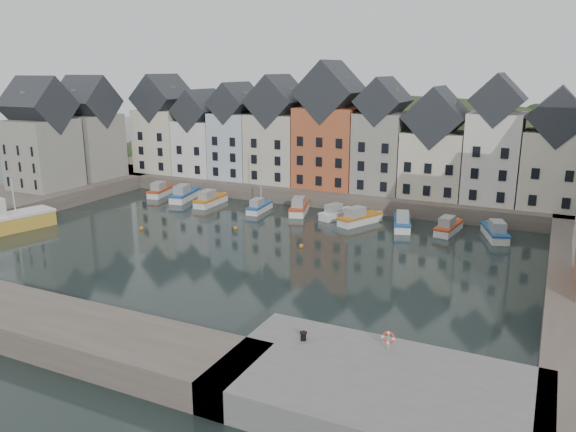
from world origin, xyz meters
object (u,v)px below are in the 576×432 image
Objects in this scene: boat_a at (161,191)px; boat_d at (259,207)px; mooring_bollard at (303,336)px; life_ring_post at (389,338)px.

boat_d is at bearing -19.69° from boat_a.
boat_a is at bearing 137.37° from mooring_bollard.
boat_a is at bearing 141.55° from life_ring_post.
mooring_bollard is at bearing -54.98° from boat_a.
boat_d reaches higher than life_ring_post.
boat_a is 57.94m from life_ring_post.
mooring_bollard is at bearing -61.90° from boat_d.
boat_d reaches higher than boat_a.
boat_a is 18.30m from boat_d.
mooring_bollard is at bearing -169.40° from life_ring_post.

